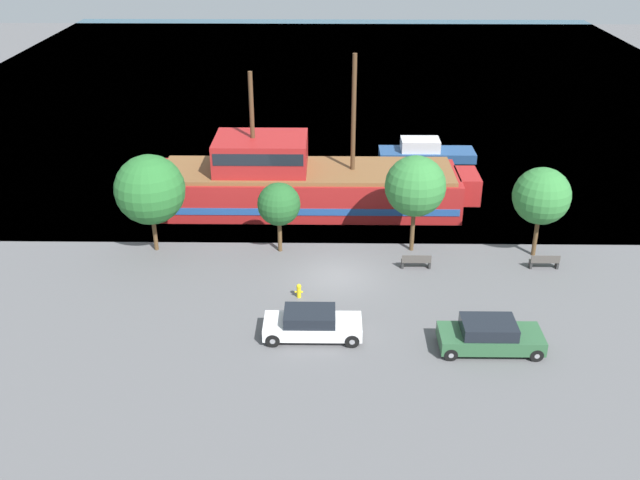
{
  "coord_description": "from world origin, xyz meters",
  "views": [
    {
      "loc": [
        -0.45,
        -33.63,
        18.84
      ],
      "look_at": [
        -0.93,
        2.0,
        1.2
      ],
      "focal_mm": 40.0,
      "sensor_mm": 36.0,
      "label": 1
    }
  ],
  "objects_px": {
    "pirate_ship": "(302,183)",
    "fire_hydrant": "(299,290)",
    "bench_promenade_east": "(416,261)",
    "bench_promenade_west": "(544,261)",
    "parked_car_curb_mid": "(490,336)",
    "parked_car_curb_front": "(312,324)",
    "moored_boat_dockside": "(425,152)"
  },
  "relations": [
    {
      "from": "pirate_ship",
      "to": "fire_hydrant",
      "type": "xyz_separation_m",
      "value": [
        0.22,
        -11.4,
        -1.32
      ]
    },
    {
      "from": "bench_promenade_east",
      "to": "bench_promenade_west",
      "type": "xyz_separation_m",
      "value": [
        7.05,
        0.07,
        -0.0
      ]
    },
    {
      "from": "pirate_ship",
      "to": "fire_hydrant",
      "type": "distance_m",
      "value": 11.48
    },
    {
      "from": "parked_car_curb_mid",
      "to": "bench_promenade_east",
      "type": "distance_m",
      "value": 8.05
    },
    {
      "from": "parked_car_curb_mid",
      "to": "bench_promenade_west",
      "type": "distance_m",
      "value": 8.98
    },
    {
      "from": "parked_car_curb_front",
      "to": "bench_promenade_west",
      "type": "height_order",
      "value": "parked_car_curb_front"
    },
    {
      "from": "bench_promenade_west",
      "to": "bench_promenade_east",
      "type": "bearing_deg",
      "value": -179.47
    },
    {
      "from": "parked_car_curb_front",
      "to": "parked_car_curb_mid",
      "type": "xyz_separation_m",
      "value": [
        8.06,
        -0.9,
        0.02
      ]
    },
    {
      "from": "moored_boat_dockside",
      "to": "bench_promenade_east",
      "type": "relative_size",
      "value": 4.54
    },
    {
      "from": "bench_promenade_west",
      "to": "parked_car_curb_mid",
      "type": "bearing_deg",
      "value": -120.65
    },
    {
      "from": "fire_hydrant",
      "to": "bench_promenade_west",
      "type": "xyz_separation_m",
      "value": [
        13.38,
        3.26,
        0.02
      ]
    },
    {
      "from": "pirate_ship",
      "to": "parked_car_curb_mid",
      "type": "relative_size",
      "value": 4.46
    },
    {
      "from": "fire_hydrant",
      "to": "bench_promenade_west",
      "type": "relative_size",
      "value": 0.49
    },
    {
      "from": "parked_car_curb_front",
      "to": "parked_car_curb_mid",
      "type": "bearing_deg",
      "value": -6.39
    },
    {
      "from": "pirate_ship",
      "to": "bench_promenade_west",
      "type": "relative_size",
      "value": 13.14
    },
    {
      "from": "parked_car_curb_front",
      "to": "bench_promenade_east",
      "type": "height_order",
      "value": "parked_car_curb_front"
    },
    {
      "from": "parked_car_curb_mid",
      "to": "bench_promenade_west",
      "type": "height_order",
      "value": "parked_car_curb_mid"
    },
    {
      "from": "parked_car_curb_front",
      "to": "bench_promenade_west",
      "type": "xyz_separation_m",
      "value": [
        12.63,
        6.82,
        -0.27
      ]
    },
    {
      "from": "moored_boat_dockside",
      "to": "bench_promenade_west",
      "type": "bearing_deg",
      "value": -75.75
    },
    {
      "from": "pirate_ship",
      "to": "bench_promenade_east",
      "type": "height_order",
      "value": "pirate_ship"
    },
    {
      "from": "pirate_ship",
      "to": "parked_car_curb_mid",
      "type": "height_order",
      "value": "pirate_ship"
    },
    {
      "from": "pirate_ship",
      "to": "parked_car_curb_front",
      "type": "bearing_deg",
      "value": -86.28
    },
    {
      "from": "moored_boat_dockside",
      "to": "fire_hydrant",
      "type": "height_order",
      "value": "moored_boat_dockside"
    },
    {
      "from": "parked_car_curb_front",
      "to": "fire_hydrant",
      "type": "distance_m",
      "value": 3.65
    },
    {
      "from": "moored_boat_dockside",
      "to": "fire_hydrant",
      "type": "distance_m",
      "value": 22.74
    },
    {
      "from": "parked_car_curb_mid",
      "to": "fire_hydrant",
      "type": "relative_size",
      "value": 6.07
    },
    {
      "from": "parked_car_curb_mid",
      "to": "fire_hydrant",
      "type": "distance_m",
      "value": 9.88
    },
    {
      "from": "parked_car_curb_front",
      "to": "bench_promenade_west",
      "type": "relative_size",
      "value": 2.89
    },
    {
      "from": "moored_boat_dockside",
      "to": "fire_hydrant",
      "type": "relative_size",
      "value": 9.57
    },
    {
      "from": "pirate_ship",
      "to": "bench_promenade_west",
      "type": "height_order",
      "value": "pirate_ship"
    },
    {
      "from": "pirate_ship",
      "to": "fire_hydrant",
      "type": "relative_size",
      "value": 27.05
    },
    {
      "from": "moored_boat_dockside",
      "to": "parked_car_curb_front",
      "type": "height_order",
      "value": "moored_boat_dockside"
    }
  ]
}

